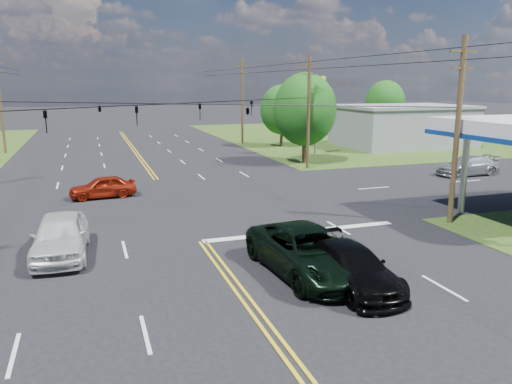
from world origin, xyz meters
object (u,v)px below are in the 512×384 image
object	(u,v)px
suv_black	(351,267)
pickup_white	(60,236)
pole_se	(457,129)
tree_right_b	(282,110)
pole_ne	(309,111)
tree_far_r	(385,103)
retail_ne	(402,127)
pole_left_far	(0,103)
pole_right_far	(242,100)
pickup_dkgreen	(309,251)
tree_right_a	(305,109)

from	to	relation	value
suv_black	pickup_white	xyz separation A→B (m)	(-9.98, 6.80, 0.16)
pole_se	tree_right_b	size ratio (longest dim) A/B	1.34
tree_right_b	suv_black	world-z (taller)	tree_right_b
pole_ne	tree_far_r	xyz separation A→B (m)	(21.00, 21.00, -0.37)
suv_black	pickup_white	world-z (taller)	pickup_white
retail_ne	suv_black	world-z (taller)	retail_ne
pole_left_far	pole_right_far	distance (m)	26.00
retail_ne	pickup_white	xyz separation A→B (m)	(-36.08, -28.00, -1.29)
pole_ne	pickup_white	size ratio (longest dim) A/B	1.78
tree_right_b	retail_ne	bearing A→B (deg)	-16.50
pole_right_far	tree_far_r	bearing A→B (deg)	5.44
pole_se	pole_right_far	world-z (taller)	pole_right_far
retail_ne	suv_black	xyz separation A→B (m)	(-26.10, -34.80, -1.45)
retail_ne	pole_ne	size ratio (longest dim) A/B	1.47
pole_se	pickup_white	size ratio (longest dim) A/B	1.78
pole_right_far	pickup_dkgreen	bearing A→B (deg)	-103.66
pole_ne	suv_black	xyz separation A→B (m)	(-9.10, -23.80, -4.16)
pickup_dkgreen	suv_black	world-z (taller)	pickup_dkgreen
pickup_dkgreen	pole_left_far	bearing A→B (deg)	106.87
pole_left_far	pickup_dkgreen	bearing A→B (deg)	-68.75
pole_right_far	tree_right_a	xyz separation A→B (m)	(1.00, -16.00, -0.30)
pole_left_far	pole_right_far	size ratio (longest dim) A/B	1.00
tree_right_a	pickup_white	bearing A→B (deg)	-135.11
retail_ne	pole_ne	world-z (taller)	pole_ne
pole_se	tree_far_r	world-z (taller)	pole_se
tree_right_a	tree_far_r	distance (m)	26.91
pole_left_far	pole_se	bearing A→B (deg)	-54.90
pole_se	pickup_dkgreen	xyz separation A→B (m)	(-10.00, -4.14, -4.02)
tree_far_r	pickup_dkgreen	bearing A→B (deg)	-125.70
retail_ne	pickup_dkgreen	distance (m)	42.77
tree_right_b	tree_far_r	size ratio (longest dim) A/B	0.93
suv_black	pole_left_far	bearing A→B (deg)	110.31
pole_left_far	retail_ne	bearing A→B (deg)	-10.54
pole_ne	pickup_white	bearing A→B (deg)	-138.30
pole_ne	pickup_dkgreen	distance (m)	24.63
pole_right_far	suv_black	world-z (taller)	pole_right_far
retail_ne	pole_se	world-z (taller)	pole_se
tree_far_r	pickup_dkgreen	size ratio (longest dim) A/B	1.18
retail_ne	pole_left_far	world-z (taller)	pole_left_far
retail_ne	pickup_white	size ratio (longest dim) A/B	2.62
pole_se	pole_left_far	distance (m)	45.22
pole_right_far	pickup_dkgreen	world-z (taller)	pole_right_far
tree_far_r	pickup_white	size ratio (longest dim) A/B	1.43
pole_left_far	pole_right_far	world-z (taller)	same
tree_right_a	pole_se	bearing A→B (deg)	-92.73
suv_black	pole_se	bearing A→B (deg)	31.26
pickup_dkgreen	pole_se	bearing A→B (deg)	18.12
pole_left_far	tree_far_r	world-z (taller)	pole_left_far
pole_left_far	tree_right_a	bearing A→B (deg)	-30.65
retail_ne	pole_left_far	size ratio (longest dim) A/B	1.40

